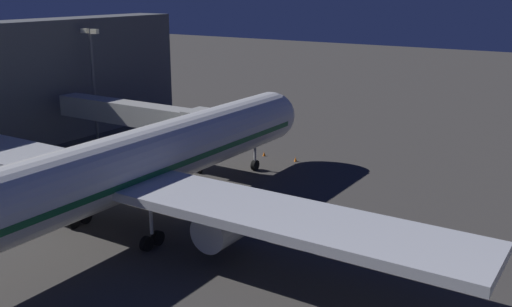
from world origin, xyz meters
The scene contains 6 objects.
ground_plane centered at (0.00, 0.00, 0.00)m, with size 320.00×320.00×0.00m, color #383533.
airliner_at_gate centered at (0.00, 10.47, 5.51)m, with size 59.54×58.62×18.79m.
jet_bridge centered at (12.32, -7.68, 5.65)m, with size 23.07×3.40×7.19m.
apron_floodlight_mast centered at (25.50, -12.17, 8.77)m, with size 2.90×0.50×14.78m.
traffic_cone_nose_port centered at (-2.20, -17.48, 0.28)m, with size 0.36×0.36×0.55m, color orange.
traffic_cone_nose_starboard centered at (2.20, -17.48, 0.28)m, with size 0.36×0.36×0.55m, color orange.
Camera 1 is at (-34.22, 41.48, 19.99)m, focal length 41.28 mm.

